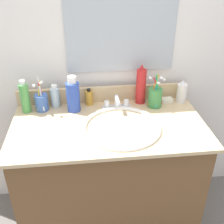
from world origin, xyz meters
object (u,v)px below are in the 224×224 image
object	(u,v)px
bottle_shampoo_blue	(73,96)
soap_bar	(167,100)
faucet	(117,104)
bottle_lotion_white	(182,92)
cup_blue_plastic	(41,102)
bottle_spray_red	(141,86)
bottle_gel_clear	(55,97)
bottle_oil_amber	(89,97)
cup_green	(155,97)
bottle_toner_green	(25,98)

from	to	relation	value
bottle_shampoo_blue	soap_bar	distance (m)	0.54
faucet	bottle_lotion_white	size ratio (longest dim) A/B	1.17
cup_blue_plastic	soap_bar	distance (m)	0.71
bottle_spray_red	soap_bar	distance (m)	0.18
bottle_shampoo_blue	bottle_gel_clear	xyz separation A→B (m)	(-0.10, 0.06, -0.03)
cup_blue_plastic	bottle_spray_red	bearing A→B (deg)	2.98
faucet	bottle_lotion_white	bearing A→B (deg)	6.58
bottle_oil_amber	bottle_gel_clear	size ratio (longest dim) A/B	0.74
faucet	cup_green	xyz separation A→B (m)	(0.22, 0.01, 0.03)
bottle_toner_green	bottle_gel_clear	distance (m)	0.16
bottle_gel_clear	bottle_spray_red	bearing A→B (deg)	-0.89
bottle_oil_amber	bottle_shampoo_blue	world-z (taller)	bottle_shampoo_blue
bottle_lotion_white	cup_blue_plastic	size ratio (longest dim) A/B	0.71
bottle_spray_red	bottle_toner_green	xyz separation A→B (m)	(-0.64, -0.04, -0.02)
bottle_toner_green	cup_green	world-z (taller)	cup_green
bottle_oil_amber	bottle_shampoo_blue	xyz separation A→B (m)	(-0.09, -0.06, 0.05)
faucet	cup_blue_plastic	bearing A→B (deg)	175.48
bottle_toner_green	cup_blue_plastic	bearing A→B (deg)	4.91
cup_blue_plastic	bottle_oil_amber	bearing A→B (deg)	8.31
bottle_shampoo_blue	cup_green	xyz separation A→B (m)	(0.45, -0.00, -0.03)
bottle_toner_green	cup_blue_plastic	distance (m)	0.09
bottle_oil_amber	bottle_gel_clear	world-z (taller)	bottle_gel_clear
bottle_shampoo_blue	bottle_gel_clear	world-z (taller)	bottle_shampoo_blue
faucet	bottle_lotion_white	xyz separation A→B (m)	(0.38, 0.04, 0.03)
bottle_lotion_white	bottle_shampoo_blue	bearing A→B (deg)	-176.80
bottle_toner_green	cup_blue_plastic	xyz separation A→B (m)	(0.08, 0.01, -0.03)
bottle_lotion_white	cup_blue_plastic	distance (m)	0.79
faucet	bottle_shampoo_blue	world-z (taller)	bottle_shampoo_blue
bottle_spray_red	bottle_gel_clear	distance (m)	0.49
cup_green	bottle_oil_amber	bearing A→B (deg)	170.13
bottle_shampoo_blue	bottle_spray_red	bearing A→B (deg)	7.74
bottle_lotion_white	bottle_shampoo_blue	world-z (taller)	bottle_shampoo_blue
bottle_lotion_white	soap_bar	world-z (taller)	bottle_lotion_white
bottle_oil_amber	soap_bar	world-z (taller)	bottle_oil_amber
bottle_lotion_white	bottle_spray_red	xyz separation A→B (m)	(-0.24, 0.02, 0.04)
cup_blue_plastic	cup_green	xyz separation A→B (m)	(0.63, -0.03, 0.01)
bottle_spray_red	cup_blue_plastic	world-z (taller)	bottle_spray_red
faucet	bottle_shampoo_blue	xyz separation A→B (m)	(-0.24, 0.01, 0.06)
bottle_lotion_white	cup_blue_plastic	bearing A→B (deg)	-179.16
bottle_lotion_white	bottle_spray_red	bearing A→B (deg)	175.82
faucet	bottle_lotion_white	distance (m)	0.39
faucet	soap_bar	size ratio (longest dim) A/B	2.50
bottle_gel_clear	cup_green	size ratio (longest dim) A/B	0.68
bottle_spray_red	bottle_lotion_white	bearing A→B (deg)	-4.18
bottle_lotion_white	bottle_oil_amber	xyz separation A→B (m)	(-0.53, 0.03, -0.02)
cup_green	bottle_spray_red	bearing A→B (deg)	142.65
bottle_oil_amber	bottle_toner_green	xyz separation A→B (m)	(-0.34, -0.05, 0.04)
bottle_spray_red	bottle_oil_amber	bearing A→B (deg)	178.22
bottle_oil_amber	cup_blue_plastic	world-z (taller)	cup_blue_plastic
bottle_shampoo_blue	bottle_gel_clear	bearing A→B (deg)	149.72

